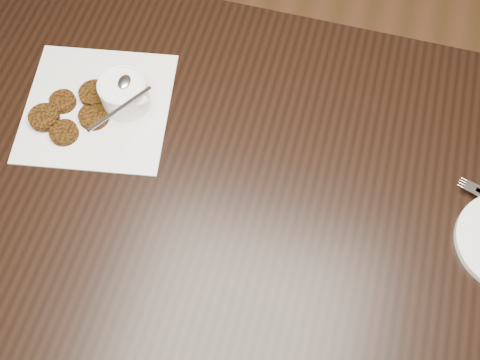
% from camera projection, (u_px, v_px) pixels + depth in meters
% --- Properties ---
extents(floor, '(4.00, 4.00, 0.00)m').
position_uv_depth(floor, '(232.00, 335.00, 1.73)').
color(floor, brown).
rests_on(floor, ground).
extents(table, '(1.52, 0.98, 0.75)m').
position_uv_depth(table, '(219.00, 253.00, 1.45)').
color(table, black).
rests_on(table, floor).
extents(napkin, '(0.35, 0.35, 0.00)m').
position_uv_depth(napkin, '(97.00, 107.00, 1.20)').
color(napkin, white).
rests_on(napkin, table).
extents(sauce_ramekin, '(0.14, 0.14, 0.14)m').
position_uv_depth(sauce_ramekin, '(121.00, 84.00, 1.14)').
color(sauce_ramekin, white).
rests_on(sauce_ramekin, napkin).
extents(patty_cluster, '(0.27, 0.27, 0.02)m').
position_uv_depth(patty_cluster, '(73.00, 108.00, 1.19)').
color(patty_cluster, '#5A340B').
rests_on(patty_cluster, napkin).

